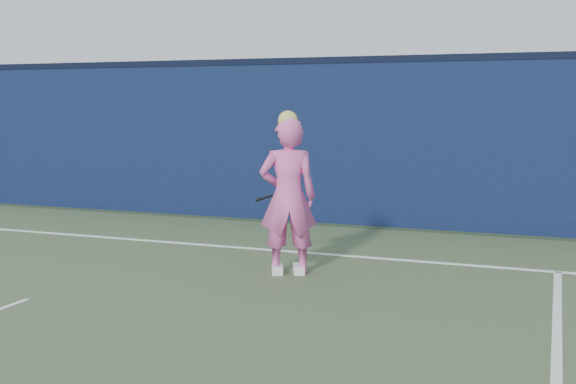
% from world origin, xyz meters
% --- Properties ---
extents(backstop_wall, '(24.00, 0.40, 2.50)m').
position_xyz_m(backstop_wall, '(0.00, 6.50, 1.25)').
color(backstop_wall, '#0C1634').
rests_on(backstop_wall, ground).
extents(wall_cap, '(24.00, 0.42, 0.10)m').
position_xyz_m(wall_cap, '(0.00, 6.50, 2.55)').
color(wall_cap, black).
rests_on(wall_cap, backstop_wall).
extents(player, '(0.74, 0.63, 1.81)m').
position_xyz_m(player, '(1.97, 2.91, 0.87)').
color(player, '#E95AAC').
rests_on(player, ground).
extents(racket, '(0.48, 0.26, 0.28)m').
position_xyz_m(racket, '(1.79, 3.31, 0.86)').
color(racket, black).
rests_on(racket, ground).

